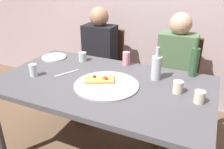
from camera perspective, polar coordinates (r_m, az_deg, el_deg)
The scene contains 16 objects.
dining_table at distance 1.82m, azimuth -2.27°, elevation -3.78°, with size 1.66×0.95×0.74m.
pizza_tray at distance 1.73m, azimuth -1.38°, elevation -2.58°, with size 0.49×0.49×0.01m, color #ADADB2.
pizza_slice_last at distance 1.78m, azimuth -3.01°, elevation -1.17°, with size 0.25×0.21×0.05m.
wine_bottle at distance 1.82m, azimuth 10.90°, elevation 1.77°, with size 0.08×0.08×0.26m.
beer_bottle at distance 1.96m, azimuth 19.67°, elevation 3.10°, with size 0.06×0.06×0.32m.
tumbler_near at distance 1.97m, azimuth -18.85°, elevation 1.03°, with size 0.06×0.06×0.10m, color silver.
tumbler_far at distance 1.68m, azimuth 15.96°, elevation -2.99°, with size 0.07×0.07×0.09m, color beige.
wine_glass at distance 1.60m, azimuth 20.79°, elevation -5.20°, with size 0.07×0.07×0.08m, color beige.
short_glass at distance 2.20m, azimuth -7.28°, elevation 4.40°, with size 0.07×0.07×0.08m, color #B7C6BC.
soda_can at distance 2.09m, azimuth 3.54°, elevation 3.95°, with size 0.07×0.07×0.12m, color pink.
plate_stack at distance 2.34m, azimuth -14.11°, elevation 4.17°, with size 0.23×0.23×0.02m, color white.
table_knife at distance 1.96m, azimuth -11.04°, elevation 0.34°, with size 0.22×0.02×0.01m, color #B7B7BC.
chair_left at distance 2.78m, azimuth -2.35°, elevation 3.08°, with size 0.44×0.44×0.90m.
chair_right at distance 2.54m, azimuth 15.39°, elevation -0.01°, with size 0.44×0.44×0.90m.
guest_in_sweater at distance 2.61m, azimuth -3.90°, elevation 4.58°, with size 0.36×0.56×1.17m.
guest_in_beanie at distance 2.35m, azimuth 15.06°, elevation 1.44°, with size 0.36×0.56×1.17m.
Camera 1 is at (0.73, -1.43, 1.53)m, focal length 37.01 mm.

